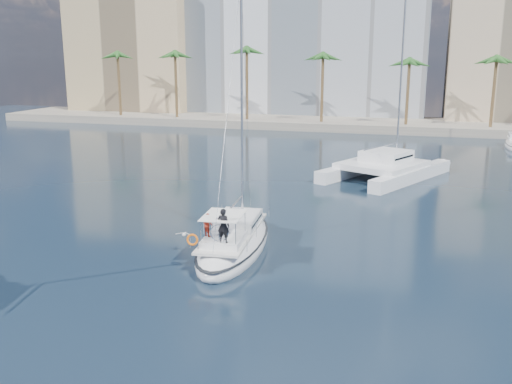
% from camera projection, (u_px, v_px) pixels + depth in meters
% --- Properties ---
extents(ground, '(160.00, 160.00, 0.00)m').
position_uv_depth(ground, '(248.00, 262.00, 31.22)').
color(ground, black).
rests_on(ground, ground).
extents(quay, '(120.00, 14.00, 1.20)m').
position_uv_depth(quay, '(363.00, 124.00, 88.01)').
color(quay, gray).
rests_on(quay, ground).
extents(building_modern, '(42.00, 16.00, 28.00)m').
position_uv_depth(building_modern, '(304.00, 37.00, 99.31)').
color(building_modern, silver).
rests_on(building_modern, ground).
extents(building_tan_left, '(22.00, 14.00, 22.00)m').
position_uv_depth(building_tan_left, '(139.00, 55.00, 104.41)').
color(building_tan_left, tan).
rests_on(building_tan_left, ground).
extents(palm_left, '(3.60, 3.60, 12.30)m').
position_uv_depth(palm_left, '(149.00, 59.00, 91.21)').
color(palm_left, brown).
rests_on(palm_left, ground).
extents(palm_centre, '(3.60, 3.60, 12.30)m').
position_uv_depth(palm_centre, '(363.00, 60.00, 82.00)').
color(palm_centre, brown).
rests_on(palm_centre, ground).
extents(main_sloop, '(4.40, 11.12, 16.13)m').
position_uv_depth(main_sloop, '(234.00, 242.00, 32.91)').
color(main_sloop, white).
rests_on(main_sloop, ground).
extents(catamaran, '(11.67, 14.76, 19.11)m').
position_uv_depth(catamaran, '(385.00, 165.00, 52.30)').
color(catamaran, white).
rests_on(catamaran, ground).
extents(seagull, '(1.06, 0.46, 0.20)m').
position_uv_depth(seagull, '(184.00, 234.00, 32.28)').
color(seagull, silver).
rests_on(seagull, ground).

